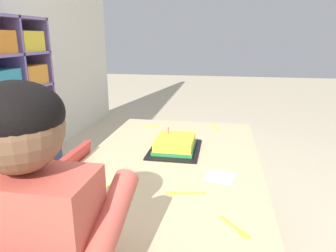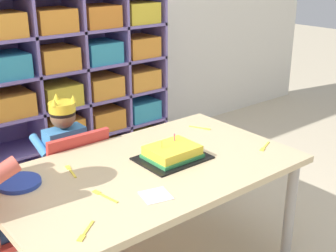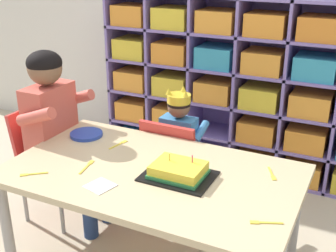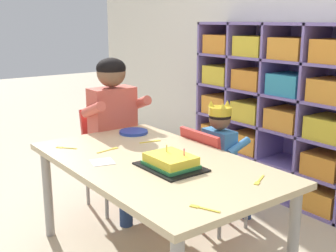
{
  "view_description": "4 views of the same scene",
  "coord_description": "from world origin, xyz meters",
  "px_view_note": "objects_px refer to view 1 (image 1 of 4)",
  "views": [
    {
      "loc": [
        -1.29,
        -0.22,
        1.12
      ],
      "look_at": [
        0.03,
        0.02,
        0.73
      ],
      "focal_mm": 33.08,
      "sensor_mm": 36.0,
      "label": 1
    },
    {
      "loc": [
        -1.09,
        -1.47,
        1.46
      ],
      "look_at": [
        0.13,
        0.02,
        0.74
      ],
      "focal_mm": 47.89,
      "sensor_mm": 36.0,
      "label": 2
    },
    {
      "loc": [
        0.87,
        -1.6,
        1.55
      ],
      "look_at": [
        0.08,
        0.02,
        0.81
      ],
      "focal_mm": 46.77,
      "sensor_mm": 36.0,
      "label": 3
    },
    {
      "loc": [
        1.71,
        -1.2,
        1.28
      ],
      "look_at": [
        0.0,
        0.09,
        0.75
      ],
      "focal_mm": 45.91,
      "sensor_mm": 36.0,
      "label": 4
    }
  ],
  "objects_px": {
    "activity_table": "(170,172)",
    "child_with_crown": "(33,179)",
    "classroom_chair_blue": "(58,205)",
    "birthday_cake_on_tray": "(175,145)",
    "fork_near_child_seat": "(184,193)",
    "fork_at_table_front_edge": "(215,127)",
    "fork_beside_plate_stack": "(236,228)",
    "fork_by_napkin": "(109,186)",
    "paper_plate_stack": "(76,217)",
    "fork_scattered_mid_table": "(151,127)",
    "adult_helper_seated": "(49,237)"
  },
  "relations": [
    {
      "from": "classroom_chair_blue",
      "to": "birthday_cake_on_tray",
      "type": "bearing_deg",
      "value": 118.1
    },
    {
      "from": "classroom_chair_blue",
      "to": "paper_plate_stack",
      "type": "relative_size",
      "value": 3.54
    },
    {
      "from": "fork_scattered_mid_table",
      "to": "fork_beside_plate_stack",
      "type": "bearing_deg",
      "value": 89.77
    },
    {
      "from": "fork_near_child_seat",
      "to": "fork_scattered_mid_table",
      "type": "xyz_separation_m",
      "value": [
        0.82,
        0.31,
        0.0
      ]
    },
    {
      "from": "birthday_cake_on_tray",
      "to": "fork_near_child_seat",
      "type": "bearing_deg",
      "value": -166.93
    },
    {
      "from": "paper_plate_stack",
      "to": "fork_by_napkin",
      "type": "bearing_deg",
      "value": -4.72
    },
    {
      "from": "fork_near_child_seat",
      "to": "fork_at_table_front_edge",
      "type": "bearing_deg",
      "value": 74.48
    },
    {
      "from": "fork_at_table_front_edge",
      "to": "fork_scattered_mid_table",
      "type": "height_order",
      "value": "same"
    },
    {
      "from": "classroom_chair_blue",
      "to": "fork_scattered_mid_table",
      "type": "relative_size",
      "value": 5.36
    },
    {
      "from": "activity_table",
      "to": "fork_at_table_front_edge",
      "type": "distance_m",
      "value": 0.61
    },
    {
      "from": "birthday_cake_on_tray",
      "to": "child_with_crown",
      "type": "bearing_deg",
      "value": 113.14
    },
    {
      "from": "child_with_crown",
      "to": "fork_scattered_mid_table",
      "type": "xyz_separation_m",
      "value": [
        0.64,
        -0.41,
        0.08
      ]
    },
    {
      "from": "fork_near_child_seat",
      "to": "fork_scattered_mid_table",
      "type": "bearing_deg",
      "value": 100.7
    },
    {
      "from": "adult_helper_seated",
      "to": "paper_plate_stack",
      "type": "distance_m",
      "value": 0.18
    },
    {
      "from": "birthday_cake_on_tray",
      "to": "paper_plate_stack",
      "type": "bearing_deg",
      "value": 162.93
    },
    {
      "from": "activity_table",
      "to": "child_with_crown",
      "type": "distance_m",
      "value": 0.63
    },
    {
      "from": "fork_near_child_seat",
      "to": "paper_plate_stack",
      "type": "bearing_deg",
      "value": -153.57
    },
    {
      "from": "activity_table",
      "to": "fork_beside_plate_stack",
      "type": "xyz_separation_m",
      "value": [
        -0.48,
        -0.28,
        0.06
      ]
    },
    {
      "from": "activity_table",
      "to": "paper_plate_stack",
      "type": "distance_m",
      "value": 0.56
    },
    {
      "from": "fork_near_child_seat",
      "to": "fork_scattered_mid_table",
      "type": "height_order",
      "value": "same"
    },
    {
      "from": "fork_near_child_seat",
      "to": "classroom_chair_blue",
      "type": "bearing_deg",
      "value": 154.37
    },
    {
      "from": "adult_helper_seated",
      "to": "fork_beside_plate_stack",
      "type": "xyz_separation_m",
      "value": [
        0.21,
        -0.46,
        -0.06
      ]
    },
    {
      "from": "paper_plate_stack",
      "to": "fork_by_napkin",
      "type": "xyz_separation_m",
      "value": [
        0.23,
        -0.02,
        -0.01
      ]
    },
    {
      "from": "child_with_crown",
      "to": "fork_near_child_seat",
      "type": "relative_size",
      "value": 5.65
    },
    {
      "from": "paper_plate_stack",
      "to": "child_with_crown",
      "type": "bearing_deg",
      "value": 46.3
    },
    {
      "from": "fork_at_table_front_edge",
      "to": "fork_scattered_mid_table",
      "type": "bearing_deg",
      "value": 76.75
    },
    {
      "from": "child_with_crown",
      "to": "fork_scattered_mid_table",
      "type": "relative_size",
      "value": 6.75
    },
    {
      "from": "activity_table",
      "to": "fork_near_child_seat",
      "type": "relative_size",
      "value": 9.67
    },
    {
      "from": "paper_plate_stack",
      "to": "fork_beside_plate_stack",
      "type": "relative_size",
      "value": 1.69
    },
    {
      "from": "paper_plate_stack",
      "to": "fork_scattered_mid_table",
      "type": "bearing_deg",
      "value": 0.18
    },
    {
      "from": "adult_helper_seated",
      "to": "fork_by_napkin",
      "type": "xyz_separation_m",
      "value": [
        0.4,
        -0.0,
        -0.06
      ]
    },
    {
      "from": "child_with_crown",
      "to": "fork_near_child_seat",
      "type": "distance_m",
      "value": 0.74
    },
    {
      "from": "fork_near_child_seat",
      "to": "birthday_cake_on_tray",
      "type": "bearing_deg",
      "value": 93.19
    },
    {
      "from": "activity_table",
      "to": "classroom_chair_blue",
      "type": "height_order",
      "value": "classroom_chair_blue"
    },
    {
      "from": "activity_table",
      "to": "fork_at_table_front_edge",
      "type": "bearing_deg",
      "value": -17.65
    },
    {
      "from": "birthday_cake_on_tray",
      "to": "fork_near_child_seat",
      "type": "distance_m",
      "value": 0.45
    },
    {
      "from": "classroom_chair_blue",
      "to": "fork_at_table_front_edge",
      "type": "height_order",
      "value": "classroom_chair_blue"
    },
    {
      "from": "activity_table",
      "to": "adult_helper_seated",
      "type": "bearing_deg",
      "value": 164.86
    },
    {
      "from": "fork_beside_plate_stack",
      "to": "fork_by_napkin",
      "type": "bearing_deg",
      "value": 29.88
    },
    {
      "from": "child_with_crown",
      "to": "birthday_cake_on_tray",
      "type": "relative_size",
      "value": 2.5
    },
    {
      "from": "fork_by_napkin",
      "to": "fork_scattered_mid_table",
      "type": "height_order",
      "value": "same"
    },
    {
      "from": "adult_helper_seated",
      "to": "activity_table",
      "type": "bearing_deg",
      "value": -104.63
    },
    {
      "from": "fork_at_table_front_edge",
      "to": "fork_by_napkin",
      "type": "bearing_deg",
      "value": 134.45
    },
    {
      "from": "fork_beside_plate_stack",
      "to": "fork_near_child_seat",
      "type": "distance_m",
      "value": 0.25
    },
    {
      "from": "fork_at_table_front_edge",
      "to": "fork_by_napkin",
      "type": "xyz_separation_m",
      "value": [
        -0.88,
        0.37,
        0.0
      ]
    },
    {
      "from": "classroom_chair_blue",
      "to": "fork_by_napkin",
      "type": "relative_size",
      "value": 4.83
    },
    {
      "from": "child_with_crown",
      "to": "paper_plate_stack",
      "type": "relative_size",
      "value": 4.46
    },
    {
      "from": "adult_helper_seated",
      "to": "birthday_cake_on_tray",
      "type": "relative_size",
      "value": 3.24
    },
    {
      "from": "fork_by_napkin",
      "to": "classroom_chair_blue",
      "type": "bearing_deg",
      "value": 163.47
    },
    {
      "from": "paper_plate_stack",
      "to": "fork_near_child_seat",
      "type": "relative_size",
      "value": 1.27
    }
  ]
}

